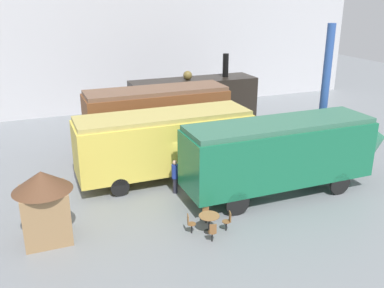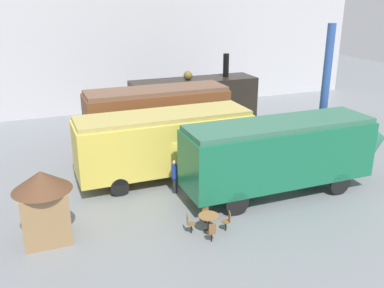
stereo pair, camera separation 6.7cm
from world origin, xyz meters
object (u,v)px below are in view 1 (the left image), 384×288
object	(u,v)px
steam_locomotive	(194,99)
cafe_chair_0	(190,222)
ticket_kiosk	(44,202)
visitor_person	(175,175)
passenger_coach_vintage	(164,141)
cafe_table_near	(209,219)
passenger_coach_wooden	(157,114)
streamlined_locomotive	(293,150)

from	to	relation	value
steam_locomotive	cafe_chair_0	distance (m)	14.69
cafe_chair_0	ticket_kiosk	bearing A→B (deg)	176.35
cafe_chair_0	visitor_person	bearing A→B (deg)	93.43
passenger_coach_vintage	cafe_table_near	distance (m)	6.20
passenger_coach_wooden	cafe_table_near	xyz separation A→B (m)	(-0.94, -10.20, -1.77)
passenger_coach_vintage	ticket_kiosk	world-z (taller)	passenger_coach_vintage
steam_locomotive	cafe_table_near	world-z (taller)	steam_locomotive
passenger_coach_wooden	ticket_kiosk	xyz separation A→B (m)	(-7.26, -8.27, -0.72)
passenger_coach_vintage	visitor_person	xyz separation A→B (m)	(-0.13, -2.00, -1.13)
passenger_coach_vintage	ticket_kiosk	xyz separation A→B (m)	(-6.36, -4.09, -0.42)
streamlined_locomotive	passenger_coach_wooden	bearing A→B (deg)	119.23
passenger_coach_vintage	cafe_table_near	size ratio (longest dim) A/B	10.58
passenger_coach_wooden	passenger_coach_vintage	bearing A→B (deg)	-102.13
visitor_person	steam_locomotive	bearing A→B (deg)	63.22
passenger_coach_vintage	ticket_kiosk	distance (m)	7.57
cafe_table_near	streamlined_locomotive	bearing A→B (deg)	21.41
passenger_coach_wooden	ticket_kiosk	bearing A→B (deg)	-131.30
visitor_person	streamlined_locomotive	bearing A→B (deg)	-18.84
cafe_table_near	steam_locomotive	bearing A→B (deg)	70.71
steam_locomotive	passenger_coach_vintage	size ratio (longest dim) A/B	0.98
cafe_chair_0	visitor_person	distance (m)	3.92
passenger_coach_vintage	visitor_person	size ratio (longest dim) A/B	5.26
streamlined_locomotive	cafe_chair_0	world-z (taller)	streamlined_locomotive
steam_locomotive	passenger_coach_wooden	size ratio (longest dim) A/B	1.04
cafe_table_near	visitor_person	world-z (taller)	visitor_person
cafe_table_near	cafe_chair_0	distance (m)	0.82
cafe_table_near	passenger_coach_vintage	bearing A→B (deg)	89.58
passenger_coach_wooden	ticket_kiosk	distance (m)	11.03
steam_locomotive	ticket_kiosk	xyz separation A→B (m)	(-11.11, -11.74, -0.53)
passenger_coach_vintage	cafe_chair_0	xyz separation A→B (m)	(-0.83, -5.83, -1.58)
passenger_coach_wooden	visitor_person	size ratio (longest dim) A/B	5.00
streamlined_locomotive	cafe_table_near	xyz separation A→B (m)	(-5.46, -2.14, -1.59)
cafe_chair_0	streamlined_locomotive	bearing A→B (deg)	31.16
steam_locomotive	ticket_kiosk	bearing A→B (deg)	-133.41
steam_locomotive	visitor_person	distance (m)	10.88
passenger_coach_wooden	cafe_table_near	distance (m)	10.40
passenger_coach_wooden	cafe_chair_0	world-z (taller)	passenger_coach_wooden
steam_locomotive	cafe_table_near	bearing A→B (deg)	-109.29
steam_locomotive	streamlined_locomotive	xyz separation A→B (m)	(0.67, -11.54, 0.00)
ticket_kiosk	steam_locomotive	bearing A→B (deg)	46.59
passenger_coach_wooden	visitor_person	distance (m)	6.42
cafe_table_near	cafe_chair_0	bearing A→B (deg)	166.15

